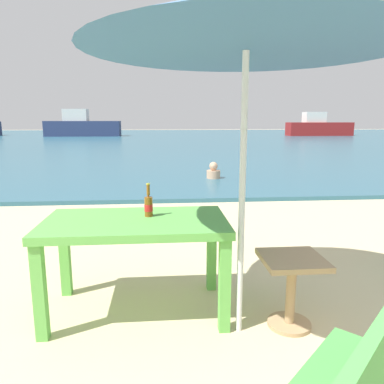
{
  "coord_description": "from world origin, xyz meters",
  "views": [
    {
      "loc": [
        -0.99,
        -1.61,
        1.51
      ],
      "look_at": [
        -0.59,
        3.0,
        0.6
      ],
      "focal_mm": 34.28,
      "sensor_mm": 36.0,
      "label": 1
    }
  ],
  "objects_px": {
    "boat_cargo_ship": "(82,126)",
    "patio_umbrella": "(247,20)",
    "beer_bottle_amber": "(149,205)",
    "boat_barge": "(318,127)",
    "swimmer_person": "(213,172)",
    "picnic_table_green": "(136,233)",
    "side_table_wood": "(291,281)"
  },
  "relations": [
    {
      "from": "boat_cargo_ship",
      "to": "patio_umbrella",
      "type": "bearing_deg",
      "value": -76.63
    },
    {
      "from": "beer_bottle_amber",
      "to": "boat_barge",
      "type": "xyz_separation_m",
      "value": [
        14.97,
        31.11,
        0.01
      ]
    },
    {
      "from": "patio_umbrella",
      "to": "boat_cargo_ship",
      "type": "distance_m",
      "value": 33.25
    },
    {
      "from": "boat_barge",
      "to": "boat_cargo_ship",
      "type": "xyz_separation_m",
      "value": [
        -22.0,
        0.79,
        0.08
      ]
    },
    {
      "from": "swimmer_person",
      "to": "beer_bottle_amber",
      "type": "bearing_deg",
      "value": -102.85
    },
    {
      "from": "patio_umbrella",
      "to": "boat_cargo_ship",
      "type": "bearing_deg",
      "value": 103.37
    },
    {
      "from": "picnic_table_green",
      "to": "side_table_wood",
      "type": "bearing_deg",
      "value": -15.76
    },
    {
      "from": "patio_umbrella",
      "to": "boat_barge",
      "type": "relative_size",
      "value": 0.38
    },
    {
      "from": "picnic_table_green",
      "to": "beer_bottle_amber",
      "type": "distance_m",
      "value": 0.24
    },
    {
      "from": "patio_umbrella",
      "to": "side_table_wood",
      "type": "height_order",
      "value": "patio_umbrella"
    },
    {
      "from": "picnic_table_green",
      "to": "beer_bottle_amber",
      "type": "bearing_deg",
      "value": 41.11
    },
    {
      "from": "beer_bottle_amber",
      "to": "patio_umbrella",
      "type": "xyz_separation_m",
      "value": [
        0.65,
        -0.43,
        1.26
      ]
    },
    {
      "from": "boat_barge",
      "to": "boat_cargo_ship",
      "type": "height_order",
      "value": "boat_cargo_ship"
    },
    {
      "from": "picnic_table_green",
      "to": "side_table_wood",
      "type": "xyz_separation_m",
      "value": [
        1.14,
        -0.32,
        -0.3
      ]
    },
    {
      "from": "picnic_table_green",
      "to": "beer_bottle_amber",
      "type": "relative_size",
      "value": 5.28
    },
    {
      "from": "side_table_wood",
      "to": "boat_cargo_ship",
      "type": "relative_size",
      "value": 0.08
    },
    {
      "from": "picnic_table_green",
      "to": "beer_bottle_amber",
      "type": "height_order",
      "value": "beer_bottle_amber"
    },
    {
      "from": "side_table_wood",
      "to": "boat_cargo_ship",
      "type": "height_order",
      "value": "boat_cargo_ship"
    },
    {
      "from": "beer_bottle_amber",
      "to": "swimmer_person",
      "type": "relative_size",
      "value": 0.65
    },
    {
      "from": "boat_barge",
      "to": "side_table_wood",
      "type": "bearing_deg",
      "value": -113.85
    },
    {
      "from": "side_table_wood",
      "to": "swimmer_person",
      "type": "xyz_separation_m",
      "value": [
        0.37,
        6.58,
        -0.11
      ]
    },
    {
      "from": "boat_barge",
      "to": "boat_cargo_ship",
      "type": "relative_size",
      "value": 0.9
    },
    {
      "from": "side_table_wood",
      "to": "swimmer_person",
      "type": "relative_size",
      "value": 1.32
    },
    {
      "from": "patio_umbrella",
      "to": "side_table_wood",
      "type": "distance_m",
      "value": 1.81
    },
    {
      "from": "beer_bottle_amber",
      "to": "boat_barge",
      "type": "bearing_deg",
      "value": 64.31
    },
    {
      "from": "picnic_table_green",
      "to": "boat_barge",
      "type": "height_order",
      "value": "boat_barge"
    },
    {
      "from": "beer_bottle_amber",
      "to": "swimmer_person",
      "type": "xyz_separation_m",
      "value": [
        1.41,
        6.17,
        -0.61
      ]
    },
    {
      "from": "beer_bottle_amber",
      "to": "boat_barge",
      "type": "height_order",
      "value": "boat_barge"
    },
    {
      "from": "picnic_table_green",
      "to": "swimmer_person",
      "type": "bearing_deg",
      "value": 76.46
    },
    {
      "from": "picnic_table_green",
      "to": "side_table_wood",
      "type": "distance_m",
      "value": 1.22
    },
    {
      "from": "patio_umbrella",
      "to": "side_table_wood",
      "type": "bearing_deg",
      "value": 3.47
    },
    {
      "from": "picnic_table_green",
      "to": "swimmer_person",
      "type": "height_order",
      "value": "picnic_table_green"
    }
  ]
}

